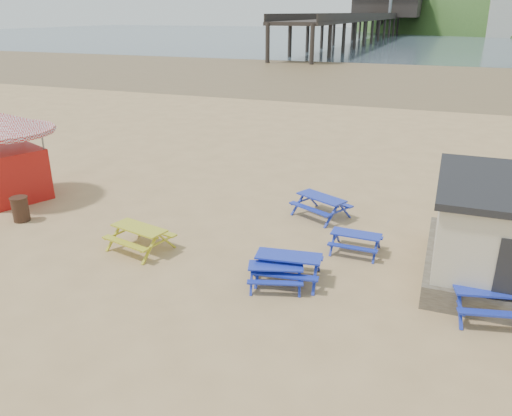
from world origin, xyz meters
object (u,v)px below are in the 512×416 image
at_px(litter_bin, 20,209).
at_px(picnic_table_yellow, 140,238).
at_px(picnic_table_blue_b, 321,207).
at_px(ice_cream_kiosk, 6,146).

bearing_deg(litter_bin, picnic_table_yellow, -5.00).
distance_m(picnic_table_blue_b, picnic_table_yellow, 7.32).
bearing_deg(litter_bin, picnic_table_blue_b, 23.19).
relative_size(picnic_table_blue_b, ice_cream_kiosk, 0.45).
xyz_separation_m(ice_cream_kiosk, litter_bin, (2.22, -1.85, -1.91)).
relative_size(picnic_table_yellow, litter_bin, 2.34).
bearing_deg(picnic_table_blue_b, litter_bin, -130.15).
bearing_deg(picnic_table_yellow, litter_bin, -172.01).
distance_m(ice_cream_kiosk, litter_bin, 3.46).
distance_m(picnic_table_yellow, ice_cream_kiosk, 8.65).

